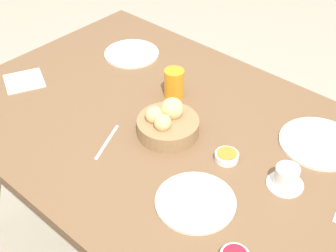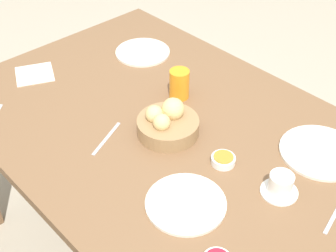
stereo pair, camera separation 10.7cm
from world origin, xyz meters
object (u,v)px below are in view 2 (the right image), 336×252
at_px(bread_basket, 167,123).
at_px(plate_near_left, 321,152).
at_px(jam_bowl_honey, 223,160).
at_px(knife_silver, 336,213).
at_px(coffee_cup, 280,185).
at_px(juice_glass, 179,84).
at_px(fork_silver, 107,138).
at_px(plate_near_right, 143,52).
at_px(plate_far_center, 186,203).
at_px(napkin, 35,74).

distance_m(bread_basket, plate_near_left, 0.50).
height_order(jam_bowl_honey, knife_silver, jam_bowl_honey).
bearing_deg(bread_basket, jam_bowl_honey, -173.54).
height_order(coffee_cup, knife_silver, coffee_cup).
height_order(bread_basket, coffee_cup, bread_basket).
distance_m(juice_glass, knife_silver, 0.71).
bearing_deg(plate_near_left, fork_silver, 41.19).
height_order(plate_near_right, juice_glass, juice_glass).
distance_m(bread_basket, fork_silver, 0.21).
relative_size(plate_far_center, coffee_cup, 2.11).
bearing_deg(bread_basket, knife_silver, -169.60).
xyz_separation_m(plate_near_left, plate_far_center, (0.14, 0.47, 0.00)).
xyz_separation_m(jam_bowl_honey, fork_silver, (0.34, 0.20, -0.01)).
height_order(juice_glass, jam_bowl_honey, juice_glass).
distance_m(plate_near_right, coffee_cup, 0.91).
bearing_deg(plate_near_left, knife_silver, 132.68).
bearing_deg(juice_glass, jam_bowl_honey, 157.12).
relative_size(juice_glass, knife_silver, 0.63).
height_order(plate_far_center, juice_glass, juice_glass).
height_order(knife_silver, napkin, napkin).
bearing_deg(knife_silver, bread_basket, 10.40).
xyz_separation_m(juice_glass, knife_silver, (-0.70, 0.07, -0.05)).
bearing_deg(juice_glass, fork_silver, 91.49).
xyz_separation_m(plate_far_center, jam_bowl_honey, (0.04, -0.21, 0.01)).
bearing_deg(plate_far_center, plate_near_right, -32.35).
distance_m(bread_basket, coffee_cup, 0.43).
bearing_deg(fork_silver, plate_near_left, -138.81).
height_order(plate_near_right, jam_bowl_honey, jam_bowl_honey).
relative_size(plate_far_center, knife_silver, 1.33).
bearing_deg(plate_far_center, knife_silver, -137.16).
bearing_deg(napkin, jam_bowl_honey, -168.72).
bearing_deg(jam_bowl_honey, bread_basket, 6.46).
relative_size(plate_near_left, knife_silver, 1.50).
xyz_separation_m(fork_silver, napkin, (0.51, -0.03, 0.00)).
bearing_deg(bread_basket, plate_near_left, -144.90).
distance_m(plate_near_left, plate_far_center, 0.49).
xyz_separation_m(plate_far_center, juice_glass, (0.39, -0.36, 0.05)).
bearing_deg(napkin, knife_silver, -168.24).
bearing_deg(juice_glass, bread_basket, 125.32).
height_order(plate_far_center, coffee_cup, coffee_cup).
distance_m(plate_near_left, napkin, 1.12).
relative_size(coffee_cup, jam_bowl_honey, 1.45).
distance_m(plate_far_center, jam_bowl_honey, 0.21).
xyz_separation_m(plate_far_center, knife_silver, (-0.31, -0.29, -0.00)).
bearing_deg(napkin, plate_near_left, -157.27).
distance_m(plate_far_center, coffee_cup, 0.28).
height_order(plate_near_left, knife_silver, plate_near_left).
bearing_deg(plate_near_left, jam_bowl_honey, 55.18).
relative_size(plate_near_left, jam_bowl_honey, 3.44).
relative_size(plate_near_right, knife_silver, 1.31).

